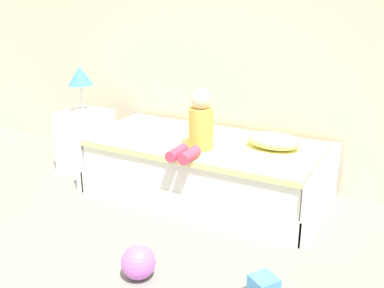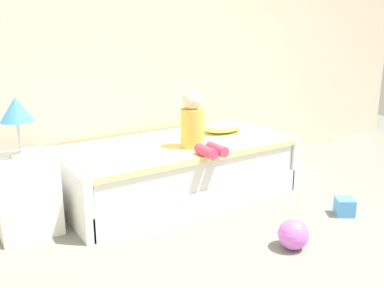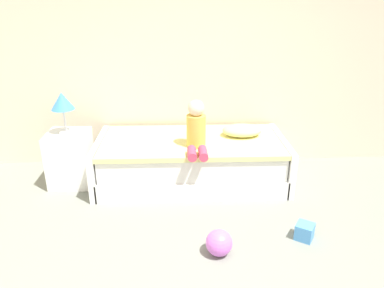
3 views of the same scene
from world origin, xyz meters
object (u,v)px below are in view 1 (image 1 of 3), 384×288
pillow (274,141)px  toy_ball (138,262)px  table_lamp (80,78)px  child_figure (198,126)px  bed (205,168)px  toy_block (264,288)px  nightstand (85,140)px

pillow → toy_ball: bearing=-105.7°
table_lamp → child_figure: 1.43m
bed → table_lamp: 1.52m
child_figure → toy_block: (0.91, -0.91, -0.63)m
table_lamp → pillow: bearing=3.4°
nightstand → table_lamp: bearing=90.0°
toy_ball → toy_block: bearing=13.0°
bed → toy_block: bed is taller
bed → pillow: 0.67m
nightstand → table_lamp: 0.64m
pillow → toy_block: bearing=-73.3°
child_figure → pillow: child_figure is taller
nightstand → pillow: 1.95m
pillow → toy_ball: pillow is taller
toy_ball → bed: bearing=97.9°
bed → table_lamp: size_ratio=4.69×
bed → toy_block: bearing=-50.0°
nightstand → toy_ball: (1.53, -1.30, -0.19)m
table_lamp → toy_ball: 2.17m
nightstand → toy_block: 2.57m
child_figure → pillow: 0.64m
bed → pillow: size_ratio=4.80×
child_figure → pillow: size_ratio=1.16×
nightstand → toy_block: bearing=-26.0°
nightstand → toy_block: nightstand is taller
child_figure → toy_block: size_ratio=3.53×
bed → pillow: pillow is taller
toy_ball → toy_block: (0.77, 0.18, -0.04)m
child_figure → nightstand: bearing=171.2°
nightstand → pillow: (1.93, 0.11, 0.26)m
pillow → nightstand: bearing=-176.6°
child_figure → bed: bearing=101.3°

